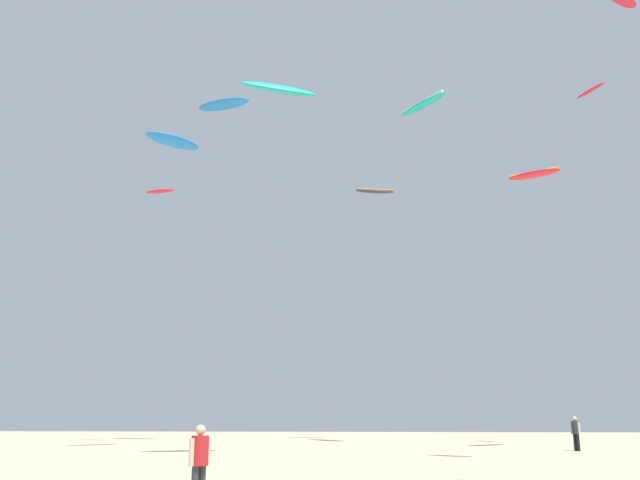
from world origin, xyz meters
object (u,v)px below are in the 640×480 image
(person_left, at_px, (576,431))
(kite_aloft_5, at_px, (224,104))
(person_foreground, at_px, (199,458))
(kite_aloft_0, at_px, (279,89))
(kite_aloft_6, at_px, (423,104))
(kite_aloft_7, at_px, (173,141))
(kite_aloft_3, at_px, (534,174))
(kite_aloft_4, at_px, (590,90))
(kite_aloft_8, at_px, (160,191))
(kite_aloft_1, at_px, (375,191))

(person_left, xyz_separation_m, kite_aloft_5, (-20.50, 7.83, 22.50))
(person_foreground, relative_size, kite_aloft_0, 0.41)
(kite_aloft_6, bearing_deg, person_left, -44.11)
(kite_aloft_7, bearing_deg, kite_aloft_3, -22.37)
(person_foreground, height_order, kite_aloft_4, kite_aloft_4)
(kite_aloft_3, bearing_deg, kite_aloft_7, 157.63)
(kite_aloft_3, height_order, kite_aloft_8, kite_aloft_8)
(person_foreground, xyz_separation_m, kite_aloft_5, (-6.58, 29.40, 22.54))
(kite_aloft_7, bearing_deg, kite_aloft_1, 48.05)
(kite_aloft_1, bearing_deg, person_foreground, -97.09)
(kite_aloft_5, relative_size, kite_aloft_8, 1.89)
(kite_aloft_0, height_order, kite_aloft_5, kite_aloft_5)
(kite_aloft_5, xyz_separation_m, kite_aloft_8, (-4.07, -0.64, -6.74))
(kite_aloft_8, bearing_deg, person_foreground, -69.68)
(kite_aloft_4, height_order, kite_aloft_6, kite_aloft_4)
(kite_aloft_6, relative_size, kite_aloft_7, 1.32)
(kite_aloft_1, distance_m, kite_aloft_3, 22.77)
(kite_aloft_1, bearing_deg, kite_aloft_7, -131.95)
(kite_aloft_0, xyz_separation_m, kite_aloft_1, (4.85, 19.34, 1.19))
(kite_aloft_5, bearing_deg, kite_aloft_6, -6.74)
(kite_aloft_3, relative_size, kite_aloft_5, 0.53)
(person_foreground, height_order, kite_aloft_8, kite_aloft_8)
(kite_aloft_7, xyz_separation_m, kite_aloft_8, (-3.04, 7.55, -0.45))
(person_left, bearing_deg, kite_aloft_0, 171.86)
(person_foreground, xyz_separation_m, kite_aloft_1, (4.28, 34.45, 17.37))
(kite_aloft_5, relative_size, kite_aloft_6, 1.02)
(kite_aloft_4, bearing_deg, kite_aloft_8, 176.15)
(kite_aloft_5, height_order, kite_aloft_7, kite_aloft_5)
(kite_aloft_1, height_order, kite_aloft_4, kite_aloft_4)
(person_left, distance_m, kite_aloft_1, 23.64)
(kite_aloft_7, distance_m, kite_aloft_8, 8.15)
(kite_aloft_1, distance_m, kite_aloft_8, 16.06)
(person_foreground, height_order, kite_aloft_6, kite_aloft_6)
(kite_aloft_0, height_order, kite_aloft_8, kite_aloft_0)
(kite_aloft_3, bearing_deg, person_foreground, -128.55)
(person_left, xyz_separation_m, kite_aloft_7, (-21.53, -0.35, 16.21))
(person_foreground, height_order, kite_aloft_1, kite_aloft_1)
(kite_aloft_0, relative_size, kite_aloft_7, 1.27)
(person_foreground, distance_m, kite_aloft_5, 37.62)
(person_foreground, height_order, kite_aloft_3, kite_aloft_3)
(kite_aloft_4, relative_size, kite_aloft_5, 0.58)
(kite_aloft_0, relative_size, kite_aloft_3, 1.75)
(kite_aloft_1, xyz_separation_m, kite_aloft_4, (14.14, -7.64, 4.04))
(person_foreground, height_order, person_left, person_left)
(person_left, relative_size, kite_aloft_8, 0.75)
(kite_aloft_4, height_order, kite_aloft_7, kite_aloft_4)
(kite_aloft_4, distance_m, kite_aloft_5, 25.16)
(kite_aloft_5, height_order, kite_aloft_8, kite_aloft_5)
(person_left, distance_m, kite_aloft_5, 31.42)
(person_foreground, bearing_deg, person_left, -86.13)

